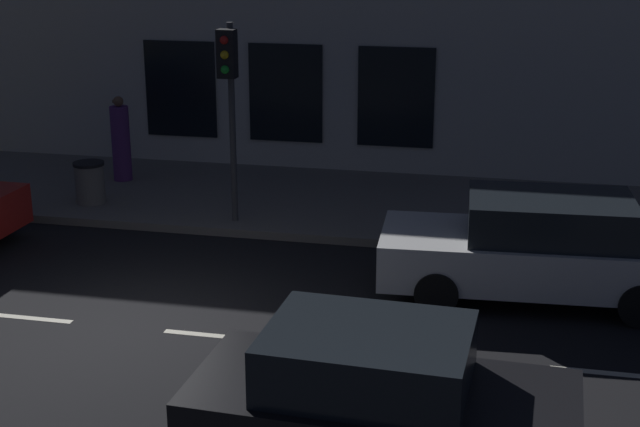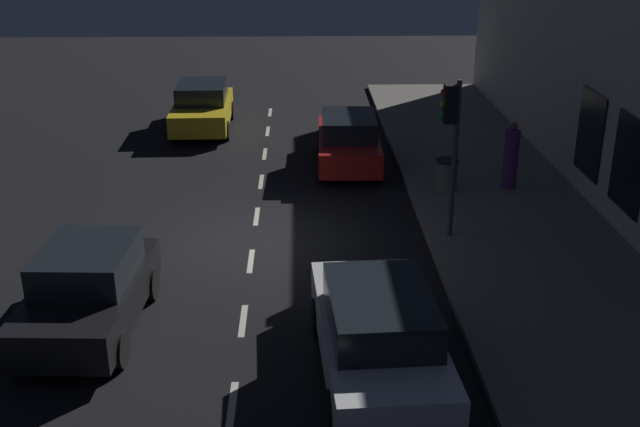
{
  "view_description": "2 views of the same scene",
  "coord_description": "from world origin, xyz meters",
  "px_view_note": "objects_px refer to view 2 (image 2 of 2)",
  "views": [
    {
      "loc": [
        -10.87,
        -4.95,
        5.4
      ],
      "look_at": [
        2.77,
        -2.0,
        0.96
      ],
      "focal_mm": 51.37,
      "sensor_mm": 36.0,
      "label": 1
    },
    {
      "loc": [
        1.09,
        -16.26,
        7.23
      ],
      "look_at": [
        1.53,
        -0.39,
        0.86
      ],
      "focal_mm": 43.27,
      "sensor_mm": 36.0,
      "label": 2
    }
  ],
  "objects_px": {
    "parked_car_0": "(348,141)",
    "pedestrian_0": "(511,158)",
    "parked_car_2": "(378,333)",
    "parked_car_3": "(202,107)",
    "parked_car_1": "(88,290)",
    "traffic_light": "(451,125)",
    "trash_bin": "(447,174)"
  },
  "relations": [
    {
      "from": "parked_car_0",
      "to": "parked_car_2",
      "type": "distance_m",
      "value": 10.95
    },
    {
      "from": "traffic_light",
      "to": "parked_car_1",
      "type": "height_order",
      "value": "traffic_light"
    },
    {
      "from": "parked_car_0",
      "to": "parked_car_1",
      "type": "xyz_separation_m",
      "value": [
        -5.27,
        -9.31,
        -0.0
      ]
    },
    {
      "from": "trash_bin",
      "to": "parked_car_0",
      "type": "bearing_deg",
      "value": 135.5
    },
    {
      "from": "parked_car_0",
      "to": "parked_car_2",
      "type": "height_order",
      "value": "same"
    },
    {
      "from": "parked_car_2",
      "to": "parked_car_3",
      "type": "relative_size",
      "value": 1.06
    },
    {
      "from": "parked_car_1",
      "to": "parked_car_3",
      "type": "height_order",
      "value": "same"
    },
    {
      "from": "traffic_light",
      "to": "parked_car_3",
      "type": "distance_m",
      "value": 11.97
    },
    {
      "from": "pedestrian_0",
      "to": "trash_bin",
      "type": "xyz_separation_m",
      "value": [
        -1.7,
        -0.07,
        -0.42
      ]
    },
    {
      "from": "parked_car_3",
      "to": "trash_bin",
      "type": "bearing_deg",
      "value": 136.09
    },
    {
      "from": "trash_bin",
      "to": "parked_car_2",
      "type": "bearing_deg",
      "value": -107.44
    },
    {
      "from": "parked_car_0",
      "to": "parked_car_1",
      "type": "height_order",
      "value": "same"
    },
    {
      "from": "pedestrian_0",
      "to": "parked_car_2",
      "type": "bearing_deg",
      "value": -123.68
    },
    {
      "from": "parked_car_2",
      "to": "parked_car_3",
      "type": "bearing_deg",
      "value": 103.49
    },
    {
      "from": "parked_car_3",
      "to": "pedestrian_0",
      "type": "distance_m",
      "value": 11.11
    },
    {
      "from": "parked_car_0",
      "to": "pedestrian_0",
      "type": "relative_size",
      "value": 2.39
    },
    {
      "from": "parked_car_2",
      "to": "pedestrian_0",
      "type": "bearing_deg",
      "value": 59.74
    },
    {
      "from": "parked_car_3",
      "to": "trash_bin",
      "type": "relative_size",
      "value": 5.4
    },
    {
      "from": "parked_car_1",
      "to": "trash_bin",
      "type": "distance_m",
      "value": 10.36
    },
    {
      "from": "parked_car_3",
      "to": "trash_bin",
      "type": "xyz_separation_m",
      "value": [
        7.24,
        -6.66,
        -0.23
      ]
    },
    {
      "from": "traffic_light",
      "to": "pedestrian_0",
      "type": "height_order",
      "value": "traffic_light"
    },
    {
      "from": "parked_car_0",
      "to": "parked_car_3",
      "type": "xyz_separation_m",
      "value": [
        -4.77,
        4.23,
        0.0
      ]
    },
    {
      "from": "traffic_light",
      "to": "parked_car_2",
      "type": "distance_m",
      "value": 6.12
    },
    {
      "from": "parked_car_1",
      "to": "parked_car_3",
      "type": "xyz_separation_m",
      "value": [
        0.51,
        13.54,
        0.0
      ]
    },
    {
      "from": "parked_car_0",
      "to": "parked_car_2",
      "type": "relative_size",
      "value": 0.93
    },
    {
      "from": "traffic_light",
      "to": "pedestrian_0",
      "type": "relative_size",
      "value": 2.0
    },
    {
      "from": "parked_car_0",
      "to": "trash_bin",
      "type": "xyz_separation_m",
      "value": [
        2.48,
        -2.43,
        -0.23
      ]
    },
    {
      "from": "parked_car_0",
      "to": "parked_car_1",
      "type": "relative_size",
      "value": 1.09
    },
    {
      "from": "traffic_light",
      "to": "pedestrian_0",
      "type": "bearing_deg",
      "value": 54.03
    },
    {
      "from": "parked_car_1",
      "to": "pedestrian_0",
      "type": "distance_m",
      "value": 11.73
    },
    {
      "from": "parked_car_1",
      "to": "traffic_light",
      "type": "bearing_deg",
      "value": -149.54
    },
    {
      "from": "parked_car_2",
      "to": "parked_car_3",
      "type": "height_order",
      "value": "same"
    }
  ]
}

